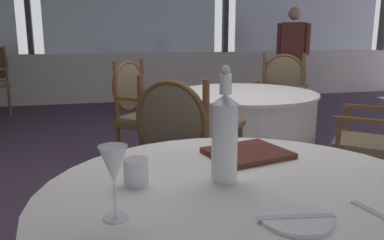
# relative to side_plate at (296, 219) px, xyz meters

# --- Properties ---
(ground_plane) EXTENTS (15.29, 15.29, 0.00)m
(ground_plane) POSITION_rel_side_plate_xyz_m (0.24, 1.84, -0.76)
(ground_plane) COLOR #47384C
(window_wall_far) EXTENTS (10.71, 0.14, 2.61)m
(window_wall_far) POSITION_rel_side_plate_xyz_m (0.24, 6.26, 0.29)
(window_wall_far) COLOR beige
(window_wall_far) RESTS_ON ground_plane
(side_plate) EXTENTS (0.18, 0.18, 0.01)m
(side_plate) POSITION_rel_side_plate_xyz_m (0.00, 0.00, 0.00)
(side_plate) COLOR white
(side_plate) RESTS_ON foreground_table
(butter_knife) EXTENTS (0.20, 0.05, 0.00)m
(butter_knife) POSITION_rel_side_plate_xyz_m (0.00, 0.00, 0.01)
(butter_knife) COLOR silver
(butter_knife) RESTS_ON foreground_table
(dinner_fork) EXTENTS (0.05, 0.20, 0.00)m
(dinner_fork) POSITION_rel_side_plate_xyz_m (0.22, -0.04, -0.00)
(dinner_fork) COLOR silver
(dinner_fork) RESTS_ON foreground_table
(water_bottle) EXTENTS (0.08, 0.08, 0.36)m
(water_bottle) POSITION_rel_side_plate_xyz_m (-0.09, 0.30, 0.14)
(water_bottle) COLOR white
(water_bottle) RESTS_ON foreground_table
(wine_glass) EXTENTS (0.07, 0.07, 0.19)m
(wine_glass) POSITION_rel_side_plate_xyz_m (-0.43, 0.12, 0.13)
(wine_glass) COLOR white
(wine_glass) RESTS_ON foreground_table
(water_tumbler) EXTENTS (0.08, 0.08, 0.08)m
(water_tumbler) POSITION_rel_side_plate_xyz_m (-0.35, 0.34, 0.03)
(water_tumbler) COLOR white
(water_tumbler) RESTS_ON foreground_table
(menu_book) EXTENTS (0.33, 0.30, 0.02)m
(menu_book) POSITION_rel_side_plate_xyz_m (0.08, 0.52, 0.01)
(menu_book) COLOR #512319
(menu_book) RESTS_ON foreground_table
(background_table_0) EXTENTS (1.12, 1.12, 0.75)m
(background_table_0) POSITION_rel_side_plate_xyz_m (0.67, 2.03, -0.38)
(background_table_0) COLOR white
(background_table_0) RESTS_ON ground_plane
(dining_chair_0_0) EXTENTS (0.66, 0.66, 1.01)m
(dining_chair_0_0) POSITION_rel_side_plate_xyz_m (1.33, 2.77, -0.17)
(dining_chair_0_0) COLOR brown
(dining_chair_0_0) RESTS_ON ground_plane
(dining_chair_0_1) EXTENTS (0.66, 0.66, 0.97)m
(dining_chair_0_1) POSITION_rel_side_plate_xyz_m (-0.07, 2.69, -0.20)
(dining_chair_0_1) COLOR brown
(dining_chair_0_1) RESTS_ON ground_plane
(dining_chair_0_2) EXTENTS (0.66, 0.66, 0.98)m
(dining_chair_0_2) POSITION_rel_side_plate_xyz_m (0.00, 1.29, -0.19)
(dining_chair_0_2) COLOR brown
(dining_chair_0_2) RESTS_ON ground_plane
(dining_chair_0_3) EXTENTS (0.66, 0.66, 0.97)m
(dining_chair_0_3) POSITION_rel_side_plate_xyz_m (1.40, 1.37, -0.20)
(dining_chair_0_3) COLOR brown
(dining_chair_0_3) RESTS_ON ground_plane
(diner_person_0) EXTENTS (0.45, 0.37, 1.59)m
(diner_person_0) POSITION_rel_side_plate_xyz_m (2.68, 5.07, 0.15)
(diner_person_0) COLOR black
(diner_person_0) RESTS_ON ground_plane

